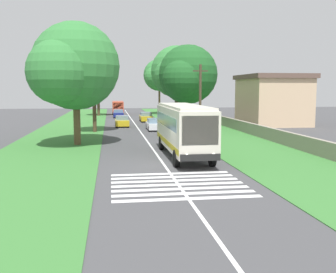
{
  "coord_description": "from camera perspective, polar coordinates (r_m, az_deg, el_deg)",
  "views": [
    {
      "loc": [
        -25.03,
        3.37,
        4.83
      ],
      "look_at": [
        2.15,
        -0.54,
        1.6
      ],
      "focal_mm": 42.75,
      "sensor_mm": 36.0,
      "label": 1
    }
  ],
  "objects": [
    {
      "name": "trailing_car_3",
      "position": [
        70.05,
        -7.1,
        3.26
      ],
      "size": [
        4.3,
        1.78,
        1.43
      ],
      "color": "navy",
      "rests_on": "ground"
    },
    {
      "name": "roadside_tree_right_2",
      "position": [
        48.51,
        2.64,
        8.61
      ],
      "size": [
        8.44,
        7.06,
        10.13
      ],
      "color": "brown",
      "rests_on": "grass_verge_right"
    },
    {
      "name": "trailing_minibus_0",
      "position": [
        79.16,
        -7.16,
        4.28
      ],
      "size": [
        6.0,
        2.14,
        2.53
      ],
      "color": "#CC4C33",
      "rests_on": "ground"
    },
    {
      "name": "roadside_tree_left_1",
      "position": [
        35.78,
        -13.39,
        9.35
      ],
      "size": [
        9.58,
        7.56,
        10.56
      ],
      "color": "brown",
      "rests_on": "grass_verge_left"
    },
    {
      "name": "trailing_car_0",
      "position": [
        47.79,
        -1.93,
        1.71
      ],
      "size": [
        4.3,
        1.78,
        1.43
      ],
      "color": "silver",
      "rests_on": "ground"
    },
    {
      "name": "roadside_tree_right_1",
      "position": [
        57.06,
        1.05,
        9.01
      ],
      "size": [
        8.77,
        7.3,
        10.94
      ],
      "color": "#4C3826",
      "rests_on": "grass_verge_right"
    },
    {
      "name": "utility_pole",
      "position": [
        37.48,
        4.61,
        5.01
      ],
      "size": [
        0.24,
        1.4,
        7.1
      ],
      "color": "#473828",
      "rests_on": "grass_verge_right"
    },
    {
      "name": "zebra_crossing",
      "position": [
        20.59,
        1.47,
        -6.85
      ],
      "size": [
        5.85,
        6.8,
        0.01
      ],
      "color": "silver",
      "rests_on": "ground"
    },
    {
      "name": "coach_bus",
      "position": [
        28.8,
        2.19,
        1.36
      ],
      "size": [
        11.16,
        2.62,
        3.73
      ],
      "color": "silver",
      "rests_on": "ground"
    },
    {
      "name": "grass_verge_right",
      "position": [
        41.94,
        7.88,
        0.06
      ],
      "size": [
        120.0,
        8.0,
        0.04
      ],
      "primitive_type": "cube",
      "color": "#387533",
      "rests_on": "ground"
    },
    {
      "name": "trailing_car_1",
      "position": [
        52.89,
        -6.58,
        2.15
      ],
      "size": [
        4.3,
        1.78,
        1.43
      ],
      "color": "gold",
      "rests_on": "ground"
    },
    {
      "name": "roadside_wall",
      "position": [
        47.64,
        10.17,
        1.56
      ],
      "size": [
        70.0,
        0.4,
        1.2
      ],
      "primitive_type": "cube",
      "color": "gray",
      "rests_on": "grass_verge_right"
    },
    {
      "name": "roadside_tree_left_0",
      "position": [
        46.08,
        -10.84,
        10.33
      ],
      "size": [
        6.45,
        5.38,
        10.6
      ],
      "color": "#4C3826",
      "rests_on": "grass_verge_left"
    },
    {
      "name": "grass_verge_left",
      "position": [
        40.61,
        -14.96,
        -0.32
      ],
      "size": [
        120.0,
        8.0,
        0.04
      ],
      "primitive_type": "cube",
      "color": "#387533",
      "rests_on": "ground"
    },
    {
      "name": "centre_line",
      "position": [
        40.46,
        -3.35,
        -0.15
      ],
      "size": [
        110.0,
        0.16,
        0.01
      ],
      "primitive_type": "cube",
      "color": "silver",
      "rests_on": "ground"
    },
    {
      "name": "ground",
      "position": [
        25.71,
        -0.51,
        -4.12
      ],
      "size": [
        160.0,
        160.0,
        0.0
      ],
      "primitive_type": "plane",
      "color": "#424244"
    },
    {
      "name": "roadside_tree_right_0",
      "position": [
        79.02,
        -1.38,
        8.63
      ],
      "size": [
        7.48,
        6.23,
        10.72
      ],
      "color": "brown",
      "rests_on": "grass_verge_right"
    },
    {
      "name": "roadside_building",
      "position": [
        56.95,
        14.66,
        5.13
      ],
      "size": [
        10.32,
        8.18,
        6.86
      ],
      "color": "beige",
      "rests_on": "ground"
    },
    {
      "name": "roadside_tree_left_2",
      "position": [
        75.33,
        -10.03,
        7.81
      ],
      "size": [
        5.97,
        5.23,
        9.11
      ],
      "color": "#4C3826",
      "rests_on": "grass_verge_left"
    },
    {
      "name": "trailing_car_2",
      "position": [
        60.81,
        -3.16,
        2.78
      ],
      "size": [
        4.3,
        1.78,
        1.43
      ],
      "color": "gold",
      "rests_on": "ground"
    }
  ]
}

